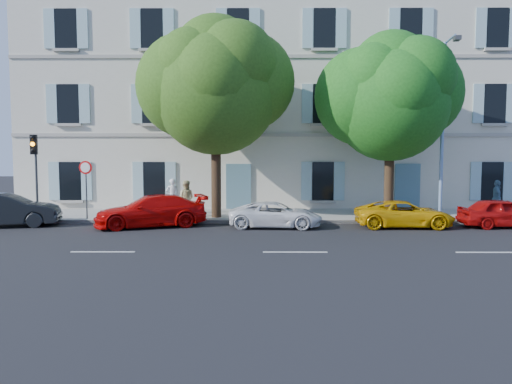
{
  "coord_description": "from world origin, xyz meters",
  "views": [
    {
      "loc": [
        -1.12,
        -19.3,
        3.1
      ],
      "look_at": [
        -1.26,
        2.0,
        1.4
      ],
      "focal_mm": 35.0,
      "sensor_mm": 36.0,
      "label": 1
    }
  ],
  "objects_px": {
    "tree_right": "(391,103)",
    "road_sign": "(86,177)",
    "traffic_light": "(35,158)",
    "street_lamp": "(444,119)",
    "car_yellow_supercar": "(404,214)",
    "car_white_coupe": "(276,215)",
    "tree_left": "(216,92)",
    "car_red_coupe": "(151,211)",
    "car_red_hatchback": "(503,213)",
    "car_dark_sedan": "(6,210)",
    "pedestrian_c": "(497,198)",
    "pedestrian_a": "(172,196)",
    "pedestrian_b": "(186,199)"
  },
  "relations": [
    {
      "from": "car_red_hatchback",
      "to": "tree_left",
      "type": "relative_size",
      "value": 0.41
    },
    {
      "from": "pedestrian_a",
      "to": "pedestrian_b",
      "type": "bearing_deg",
      "value": 114.4
    },
    {
      "from": "street_lamp",
      "to": "tree_right",
      "type": "bearing_deg",
      "value": 163.94
    },
    {
      "from": "pedestrian_a",
      "to": "pedestrian_b",
      "type": "distance_m",
      "value": 1.28
    },
    {
      "from": "road_sign",
      "to": "car_white_coupe",
      "type": "bearing_deg",
      "value": -10.96
    },
    {
      "from": "car_white_coupe",
      "to": "tree_left",
      "type": "bearing_deg",
      "value": 54.32
    },
    {
      "from": "car_dark_sedan",
      "to": "street_lamp",
      "type": "bearing_deg",
      "value": -99.57
    },
    {
      "from": "car_dark_sedan",
      "to": "pedestrian_a",
      "type": "relative_size",
      "value": 2.47
    },
    {
      "from": "car_red_coupe",
      "to": "car_white_coupe",
      "type": "height_order",
      "value": "car_red_coupe"
    },
    {
      "from": "pedestrian_a",
      "to": "car_red_hatchback",
      "type": "bearing_deg",
      "value": 153.86
    },
    {
      "from": "road_sign",
      "to": "pedestrian_a",
      "type": "xyz_separation_m",
      "value": [
        3.55,
        1.65,
        -1.0
      ]
    },
    {
      "from": "car_red_coupe",
      "to": "car_red_hatchback",
      "type": "height_order",
      "value": "car_red_coupe"
    },
    {
      "from": "car_yellow_supercar",
      "to": "pedestrian_b",
      "type": "xyz_separation_m",
      "value": [
        -9.35,
        2.19,
        0.43
      ]
    },
    {
      "from": "car_yellow_supercar",
      "to": "street_lamp",
      "type": "relative_size",
      "value": 0.52
    },
    {
      "from": "car_white_coupe",
      "to": "road_sign",
      "type": "xyz_separation_m",
      "value": [
        -8.37,
        1.62,
        1.48
      ]
    },
    {
      "from": "car_yellow_supercar",
      "to": "car_red_hatchback",
      "type": "bearing_deg",
      "value": -88.71
    },
    {
      "from": "tree_left",
      "to": "pedestrian_c",
      "type": "xyz_separation_m",
      "value": [
        12.9,
        0.34,
        -4.8
      ]
    },
    {
      "from": "road_sign",
      "to": "car_dark_sedan",
      "type": "bearing_deg",
      "value": -152.66
    },
    {
      "from": "pedestrian_c",
      "to": "tree_left",
      "type": "bearing_deg",
      "value": 105.08
    },
    {
      "from": "car_white_coupe",
      "to": "tree_left",
      "type": "xyz_separation_m",
      "value": [
        -2.63,
        2.16,
        5.26
      ]
    },
    {
      "from": "car_white_coupe",
      "to": "street_lamp",
      "type": "distance_m",
      "value": 8.49
    },
    {
      "from": "car_red_hatchback",
      "to": "pedestrian_b",
      "type": "xyz_separation_m",
      "value": [
        -13.43,
        2.2,
        0.38
      ]
    },
    {
      "from": "pedestrian_b",
      "to": "pedestrian_c",
      "type": "bearing_deg",
      "value": -172.53
    },
    {
      "from": "tree_right",
      "to": "pedestrian_c",
      "type": "bearing_deg",
      "value": 4.84
    },
    {
      "from": "car_yellow_supercar",
      "to": "tree_right",
      "type": "relative_size",
      "value": 0.5
    },
    {
      "from": "car_yellow_supercar",
      "to": "car_red_hatchback",
      "type": "xyz_separation_m",
      "value": [
        4.07,
        -0.01,
        0.05
      ]
    },
    {
      "from": "car_yellow_supercar",
      "to": "traffic_light",
      "type": "height_order",
      "value": "traffic_light"
    },
    {
      "from": "pedestrian_a",
      "to": "pedestrian_b",
      "type": "height_order",
      "value": "pedestrian_a"
    },
    {
      "from": "traffic_light",
      "to": "car_dark_sedan",
      "type": "bearing_deg",
      "value": -108.34
    },
    {
      "from": "tree_left",
      "to": "pedestrian_a",
      "type": "height_order",
      "value": "tree_left"
    },
    {
      "from": "road_sign",
      "to": "pedestrian_a",
      "type": "relative_size",
      "value": 1.51
    },
    {
      "from": "pedestrian_c",
      "to": "street_lamp",
      "type": "bearing_deg",
      "value": 123.39
    },
    {
      "from": "car_white_coupe",
      "to": "car_red_hatchback",
      "type": "bearing_deg",
      "value": -85.95
    },
    {
      "from": "car_dark_sedan",
      "to": "street_lamp",
      "type": "relative_size",
      "value": 0.54
    },
    {
      "from": "car_red_hatchback",
      "to": "traffic_light",
      "type": "relative_size",
      "value": 0.95
    },
    {
      "from": "tree_right",
      "to": "pedestrian_a",
      "type": "relative_size",
      "value": 4.7
    },
    {
      "from": "traffic_light",
      "to": "pedestrian_a",
      "type": "bearing_deg",
      "value": 14.43
    },
    {
      "from": "car_yellow_supercar",
      "to": "tree_left",
      "type": "relative_size",
      "value": 0.46
    },
    {
      "from": "street_lamp",
      "to": "car_white_coupe",
      "type": "bearing_deg",
      "value": -168.88
    },
    {
      "from": "car_white_coupe",
      "to": "pedestrian_c",
      "type": "height_order",
      "value": "pedestrian_c"
    },
    {
      "from": "tree_right",
      "to": "road_sign",
      "type": "height_order",
      "value": "tree_right"
    },
    {
      "from": "car_white_coupe",
      "to": "traffic_light",
      "type": "distance_m",
      "value": 11.07
    },
    {
      "from": "car_white_coupe",
      "to": "car_red_hatchback",
      "type": "relative_size",
      "value": 1.08
    },
    {
      "from": "car_dark_sedan",
      "to": "car_yellow_supercar",
      "type": "height_order",
      "value": "car_dark_sedan"
    },
    {
      "from": "car_yellow_supercar",
      "to": "traffic_light",
      "type": "distance_m",
      "value": 16.25
    },
    {
      "from": "car_yellow_supercar",
      "to": "pedestrian_a",
      "type": "relative_size",
      "value": 2.34
    },
    {
      "from": "traffic_light",
      "to": "street_lamp",
      "type": "relative_size",
      "value": 0.48
    },
    {
      "from": "traffic_light",
      "to": "tree_right",
      "type": "bearing_deg",
      "value": 1.1
    },
    {
      "from": "car_yellow_supercar",
      "to": "tree_right",
      "type": "height_order",
      "value": "tree_right"
    },
    {
      "from": "tree_right",
      "to": "street_lamp",
      "type": "xyz_separation_m",
      "value": [
        2.17,
        -0.62,
        -0.75
      ]
    }
  ]
}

